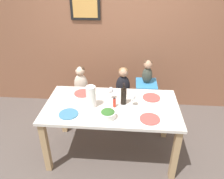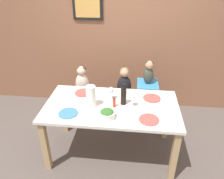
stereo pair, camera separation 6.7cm
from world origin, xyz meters
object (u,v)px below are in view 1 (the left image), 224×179
at_px(person_baby_right, 148,70).
at_px(person_child_left, 81,81).
at_px(wine_glass_far, 111,91).
at_px(paper_towel_roll, 91,97).
at_px(dinner_plate_back_right, 151,98).
at_px(dinner_plate_front_left, 69,114).
at_px(person_child_center, 123,82).
at_px(wine_bottle, 124,96).
at_px(wine_glass_near, 133,97).
at_px(salad_bowl_large, 108,114).
at_px(dinner_plate_front_right, 150,119).
at_px(chair_far_center, 122,101).
at_px(chair_right_highchair, 146,93).
at_px(dinner_plate_back_left, 83,93).
at_px(chair_far_left, 82,99).

bearing_deg(person_baby_right, person_child_left, -179.98).
bearing_deg(wine_glass_far, paper_towel_roll, -138.62).
bearing_deg(wine_glass_far, dinner_plate_back_right, 6.26).
bearing_deg(dinner_plate_front_left, person_child_center, 57.35).
xyz_separation_m(wine_bottle, wine_glass_near, (0.11, -0.04, 0.01)).
xyz_separation_m(salad_bowl_large, dinner_plate_front_left, (-0.45, 0.02, -0.04)).
distance_m(person_child_center, dinner_plate_back_right, 0.61).
height_order(wine_glass_near, dinner_plate_back_right, wine_glass_near).
bearing_deg(dinner_plate_back_right, dinner_plate_front_right, -96.63).
distance_m(chair_far_center, salad_bowl_large, 1.03).
relative_size(person_child_center, person_baby_right, 1.33).
relative_size(chair_right_highchair, salad_bowl_large, 4.07).
relative_size(salad_bowl_large, dinner_plate_front_left, 0.80).
bearing_deg(person_child_left, chair_far_center, -0.08).
bearing_deg(wine_bottle, person_child_center, 92.34).
height_order(paper_towel_roll, salad_bowl_large, paper_towel_roll).
relative_size(chair_right_highchair, wine_glass_near, 4.35).
xyz_separation_m(person_child_center, dinner_plate_front_right, (0.33, -0.93, 0.04)).
bearing_deg(salad_bowl_large, dinner_plate_front_left, 177.13).
bearing_deg(salad_bowl_large, dinner_plate_back_left, 127.55).
height_order(chair_far_left, paper_towel_roll, paper_towel_roll).
bearing_deg(dinner_plate_back_right, dinner_plate_front_left, -155.70).
bearing_deg(dinner_plate_back_left, wine_bottle, -20.13).
distance_m(salad_bowl_large, dinner_plate_front_right, 0.46).
bearing_deg(salad_bowl_large, person_child_left, 118.14).
height_order(chair_far_center, person_child_center, person_child_center).
relative_size(chair_right_highchair, dinner_plate_back_right, 3.26).
bearing_deg(person_child_left, chair_far_left, -90.00).
xyz_separation_m(wine_glass_near, dinner_plate_back_right, (0.24, 0.20, -0.11)).
height_order(chair_right_highchair, dinner_plate_back_left, dinner_plate_back_left).
bearing_deg(salad_bowl_large, person_baby_right, 62.77).
height_order(dinner_plate_back_left, dinner_plate_front_right, same).
xyz_separation_m(wine_glass_far, dinner_plate_back_left, (-0.38, 0.10, -0.11)).
height_order(chair_far_center, dinner_plate_back_right, dinner_plate_back_right).
height_order(wine_bottle, salad_bowl_large, wine_bottle).
distance_m(wine_bottle, wine_glass_far, 0.19).
bearing_deg(wine_glass_near, person_baby_right, 72.73).
bearing_deg(dinner_plate_back_right, chair_far_left, 154.81).
relative_size(dinner_plate_front_left, dinner_plate_back_right, 1.00).
height_order(chair_far_left, person_baby_right, person_baby_right).
distance_m(chair_right_highchair, person_baby_right, 0.37).
relative_size(wine_bottle, paper_towel_roll, 1.04).
height_order(chair_far_center, wine_bottle, wine_bottle).
bearing_deg(dinner_plate_front_right, wine_bottle, 135.34).
height_order(person_child_left, person_baby_right, person_baby_right).
bearing_deg(wine_glass_near, chair_far_left, 138.90).
bearing_deg(paper_towel_roll, chair_right_highchair, 46.06).
bearing_deg(person_child_left, dinner_plate_back_right, -25.23).
distance_m(person_child_left, dinner_plate_front_right, 1.34).
distance_m(chair_far_left, dinner_plate_back_right, 1.18).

